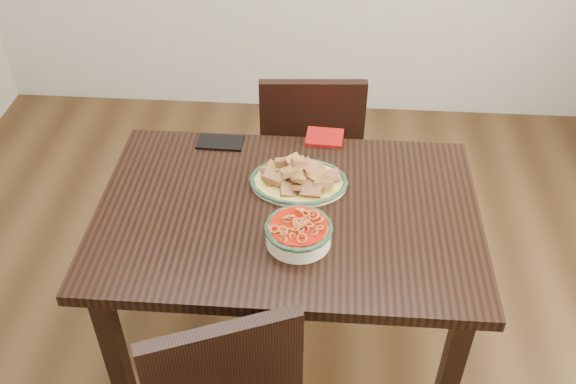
# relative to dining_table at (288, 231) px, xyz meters

# --- Properties ---
(floor) EXTENTS (3.50, 3.50, 0.00)m
(floor) POSITION_rel_dining_table_xyz_m (-0.10, 0.07, -0.66)
(floor) COLOR #372311
(floor) RESTS_ON ground
(dining_table) EXTENTS (1.26, 0.84, 0.75)m
(dining_table) POSITION_rel_dining_table_xyz_m (0.00, 0.00, 0.00)
(dining_table) COLOR black
(dining_table) RESTS_ON ground
(chair_far) EXTENTS (0.45, 0.45, 0.89)m
(chair_far) POSITION_rel_dining_table_xyz_m (0.05, 0.70, -0.16)
(chair_far) COLOR black
(chair_far) RESTS_ON ground
(fish_plate) EXTENTS (0.33, 0.26, 0.11)m
(fish_plate) POSITION_rel_dining_table_xyz_m (0.03, 0.14, 0.14)
(fish_plate) COLOR beige
(fish_plate) RESTS_ON dining_table
(noodle_bowl) EXTENTS (0.21, 0.21, 0.08)m
(noodle_bowl) POSITION_rel_dining_table_xyz_m (0.04, -0.14, 0.14)
(noodle_bowl) COLOR #EFE6C9
(noodle_bowl) RESTS_ON dining_table
(smartphone) EXTENTS (0.17, 0.10, 0.01)m
(smartphone) POSITION_rel_dining_table_xyz_m (-0.28, 0.35, 0.10)
(smartphone) COLOR black
(smartphone) RESTS_ON dining_table
(napkin) EXTENTS (0.14, 0.12, 0.01)m
(napkin) POSITION_rel_dining_table_xyz_m (0.11, 0.41, 0.10)
(napkin) COLOR #940D0A
(napkin) RESTS_ON dining_table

